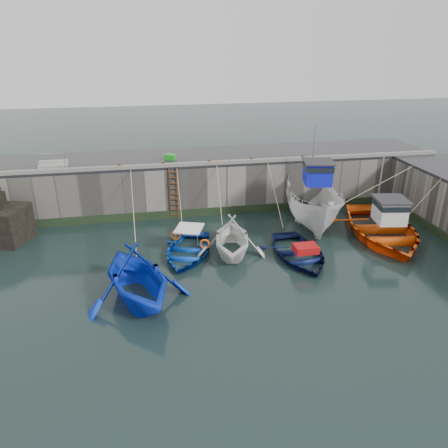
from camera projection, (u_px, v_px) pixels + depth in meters
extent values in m
plane|color=black|center=(245.00, 305.00, 17.78)|extent=(120.00, 120.00, 0.00)
cube|color=slate|center=(201.00, 180.00, 28.51)|extent=(30.00, 5.00, 3.00)
cube|color=black|center=(201.00, 157.00, 27.89)|extent=(30.00, 5.00, 0.16)
cube|color=slate|center=(206.00, 163.00, 25.70)|extent=(30.00, 0.30, 0.20)
cube|color=black|center=(207.00, 212.00, 26.70)|extent=(30.00, 0.08, 0.50)
cube|color=black|center=(3.00, 225.00, 23.08)|extent=(2.96, 2.83, 1.90)
cylinder|color=#3F1E0F|center=(170.00, 193.00, 25.75)|extent=(0.07, 0.07, 3.20)
cylinder|color=#3F1E0F|center=(177.00, 193.00, 25.83)|extent=(0.07, 0.07, 3.20)
cube|color=#3F1E0F|center=(175.00, 215.00, 26.30)|extent=(0.44, 0.06, 0.05)
cube|color=#3F1E0F|center=(174.00, 209.00, 26.17)|extent=(0.44, 0.06, 0.05)
cube|color=#3F1E0F|center=(174.00, 204.00, 26.04)|extent=(0.44, 0.06, 0.05)
cube|color=#3F1E0F|center=(174.00, 199.00, 25.91)|extent=(0.44, 0.06, 0.05)
cube|color=#3F1E0F|center=(174.00, 194.00, 25.78)|extent=(0.44, 0.06, 0.05)
cube|color=#3F1E0F|center=(173.00, 188.00, 25.65)|extent=(0.44, 0.06, 0.05)
cube|color=#3F1E0F|center=(173.00, 183.00, 25.53)|extent=(0.44, 0.06, 0.05)
cube|color=#3F1E0F|center=(173.00, 178.00, 25.40)|extent=(0.44, 0.06, 0.05)
cube|color=#3F1E0F|center=(173.00, 172.00, 25.27)|extent=(0.44, 0.06, 0.05)
imported|color=#0D31C9|center=(138.00, 299.00, 18.15)|extent=(5.97, 6.42, 2.77)
imported|color=#0B3CAB|center=(188.00, 254.00, 21.97)|extent=(4.57, 5.36, 0.94)
imported|color=white|center=(231.00, 253.00, 22.13)|extent=(4.44, 4.92, 2.28)
imported|color=#09113D|center=(298.00, 257.00, 21.68)|extent=(3.50, 4.82, 0.98)
imported|color=silver|center=(313.00, 205.00, 25.30)|extent=(4.43, 8.12, 2.97)
cube|color=#0C15C1|center=(318.00, 173.00, 23.94)|extent=(1.68, 1.76, 1.20)
cube|color=black|center=(318.00, 167.00, 23.80)|extent=(1.75, 1.83, 0.28)
cube|color=#262628|center=(319.00, 162.00, 23.69)|extent=(1.92, 2.00, 0.08)
cylinder|color=#A5A8AD|center=(313.00, 149.00, 25.24)|extent=(0.08, 0.08, 3.00)
imported|color=#EE510C|center=(382.00, 230.00, 23.82)|extent=(6.20, 7.89, 1.48)
cube|color=silver|center=(390.00, 211.00, 22.75)|extent=(1.63, 1.71, 1.20)
cube|color=black|center=(391.00, 205.00, 22.61)|extent=(1.69, 1.78, 0.28)
cube|color=#262628|center=(392.00, 199.00, 22.50)|extent=(1.86, 1.94, 0.08)
cylinder|color=#A5A8AD|center=(380.00, 184.00, 24.06)|extent=(0.08, 0.08, 3.00)
cube|color=#1C9B21|center=(170.00, 157.00, 26.87)|extent=(0.76, 0.66, 0.33)
cylinder|color=#A5A8AD|center=(36.00, 162.00, 24.31)|extent=(0.05, 0.05, 1.00)
cylinder|color=#A5A8AD|center=(64.00, 161.00, 24.57)|extent=(0.05, 0.05, 1.00)
cylinder|color=#A5A8AD|center=(49.00, 154.00, 24.26)|extent=(1.50, 0.05, 0.05)
cube|color=gray|center=(53.00, 167.00, 25.05)|extent=(1.60, 0.35, 0.18)
cube|color=gray|center=(54.00, 162.00, 25.29)|extent=(1.60, 0.35, 0.18)
cylinder|color=#3F1E0F|center=(119.00, 166.00, 24.91)|extent=(0.18, 0.18, 0.28)
cylinder|color=#3F1E0F|center=(163.00, 164.00, 25.34)|extent=(0.18, 0.18, 0.28)
cylinder|color=#3F1E0F|center=(209.00, 162.00, 25.80)|extent=(0.18, 0.18, 0.28)
cylinder|color=#3F1E0F|center=(252.00, 160.00, 26.25)|extent=(0.18, 0.18, 0.28)
cylinder|color=#3F1E0F|center=(302.00, 157.00, 26.81)|extent=(0.18, 0.18, 0.28)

